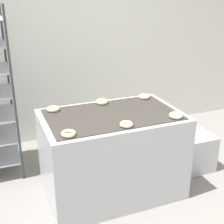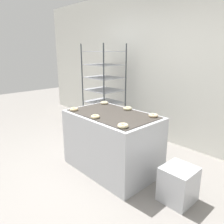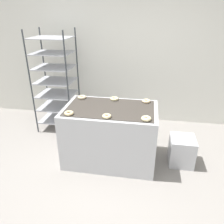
{
  "view_description": "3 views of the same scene",
  "coord_description": "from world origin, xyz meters",
  "views": [
    {
      "loc": [
        -1.0,
        -1.82,
        1.91
      ],
      "look_at": [
        0.0,
        0.66,
        0.86
      ],
      "focal_mm": 50.0,
      "sensor_mm": 36.0,
      "label": 1
    },
    {
      "loc": [
        2.11,
        -1.31,
        1.68
      ],
      "look_at": [
        0.0,
        0.66,
        0.86
      ],
      "focal_mm": 35.0,
      "sensor_mm": 36.0,
      "label": 2
    },
    {
      "loc": [
        0.48,
        -2.05,
        2.05
      ],
      "look_at": [
        0.0,
        0.81,
        0.71
      ],
      "focal_mm": 35.0,
      "sensor_mm": 36.0,
      "label": 3
    }
  ],
  "objects": [
    {
      "name": "donut_far_center",
      "position": [
        0.01,
        0.96,
        0.86
      ],
      "size": [
        0.13,
        0.13,
        0.04
      ],
      "primitive_type": "torus",
      "color": "beige",
      "rests_on": "fryer_machine"
    },
    {
      "name": "baking_rack_cart",
      "position": [
        -1.14,
        1.5,
        0.92
      ],
      "size": [
        0.68,
        0.59,
        1.8
      ],
      "color": "#33383D",
      "rests_on": "ground_plane"
    },
    {
      "name": "wall_back",
      "position": [
        0.0,
        2.12,
        1.4
      ],
      "size": [
        8.0,
        0.05,
        2.8
      ],
      "color": "silver",
      "rests_on": "ground_plane"
    },
    {
      "name": "donut_far_right",
      "position": [
        0.48,
        0.95,
        0.86
      ],
      "size": [
        0.12,
        0.12,
        0.04
      ],
      "primitive_type": "torus",
      "color": "beige",
      "rests_on": "fryer_machine"
    },
    {
      "name": "fryer_machine",
      "position": [
        0.0,
        0.66,
        0.42
      ],
      "size": [
        1.3,
        0.82,
        0.84
      ],
      "color": "#B7BABF",
      "rests_on": "ground_plane"
    },
    {
      "name": "ground_plane",
      "position": [
        0.0,
        0.0,
        0.0
      ],
      "size": [
        14.0,
        14.0,
        0.0
      ],
      "primitive_type": "plane",
      "color": "gray"
    },
    {
      "name": "donut_near_left",
      "position": [
        -0.49,
        0.36,
        0.86
      ],
      "size": [
        0.12,
        0.12,
        0.04
      ],
      "primitive_type": "torus",
      "color": "beige",
      "rests_on": "fryer_machine"
    },
    {
      "name": "donut_far_left",
      "position": [
        -0.49,
        0.94,
        0.86
      ],
      "size": [
        0.12,
        0.12,
        0.04
      ],
      "primitive_type": "torus",
      "color": "beige",
      "rests_on": "fryer_machine"
    },
    {
      "name": "glaze_bin",
      "position": [
        1.04,
        0.72,
        0.21
      ],
      "size": [
        0.35,
        0.37,
        0.42
      ],
      "color": "#B7BABF",
      "rests_on": "ground_plane"
    },
    {
      "name": "donut_near_center",
      "position": [
        0.01,
        0.36,
        0.86
      ],
      "size": [
        0.11,
        0.11,
        0.04
      ],
      "primitive_type": "torus",
      "color": "beige",
      "rests_on": "fryer_machine"
    },
    {
      "name": "donut_near_right",
      "position": [
        0.5,
        0.36,
        0.86
      ],
      "size": [
        0.12,
        0.12,
        0.04
      ],
      "primitive_type": "torus",
      "color": "beige",
      "rests_on": "fryer_machine"
    }
  ]
}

